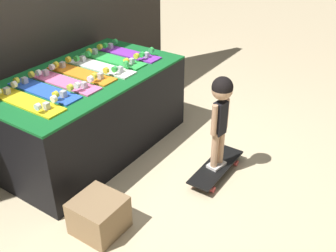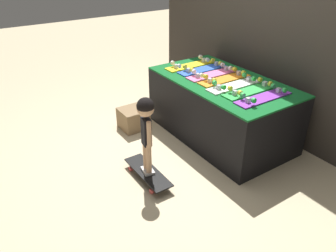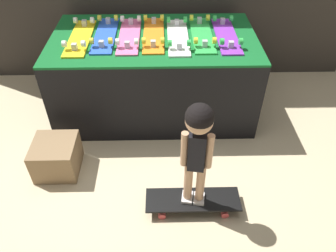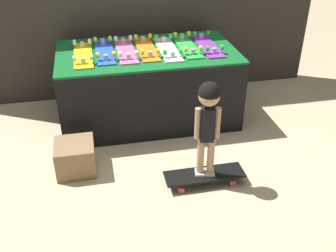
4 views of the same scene
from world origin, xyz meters
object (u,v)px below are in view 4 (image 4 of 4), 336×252
at_px(skateboard_yellow_on_rack, 83,54).
at_px(skateboard_purple_on_rack, 207,45).
at_px(storage_box, 75,157).
at_px(skateboard_blue_on_rack, 104,51).
at_px(skateboard_white_on_rack, 168,48).
at_px(skateboard_green_on_rack, 187,46).
at_px(skateboard_pink_on_rack, 126,50).
at_px(child, 208,112).
at_px(skateboard_orange_on_rack, 146,48).
at_px(skateboard_on_floor, 204,175).

relative_size(skateboard_yellow_on_rack, skateboard_purple_on_rack, 1.00).
bearing_deg(storage_box, skateboard_blue_on_rack, 66.99).
distance_m(skateboard_blue_on_rack, skateboard_white_on_rack, 0.62).
height_order(skateboard_green_on_rack, skateboard_purple_on_rack, same).
xyz_separation_m(skateboard_green_on_rack, skateboard_purple_on_rack, (0.21, -0.02, 0.00)).
bearing_deg(skateboard_purple_on_rack, storage_box, -149.82).
relative_size(skateboard_pink_on_rack, child, 0.83).
bearing_deg(skateboard_blue_on_rack, skateboard_pink_on_rack, -4.96).
xyz_separation_m(skateboard_yellow_on_rack, skateboard_blue_on_rack, (0.21, 0.04, 0.00)).
height_order(skateboard_orange_on_rack, skateboard_green_on_rack, same).
xyz_separation_m(skateboard_blue_on_rack, skateboard_on_floor, (0.68, -1.23, -0.69)).
xyz_separation_m(skateboard_pink_on_rack, skateboard_purple_on_rack, (0.82, -0.01, 0.00)).
distance_m(skateboard_pink_on_rack, skateboard_orange_on_rack, 0.21).
bearing_deg(skateboard_blue_on_rack, skateboard_green_on_rack, -0.79).
xyz_separation_m(skateboard_pink_on_rack, storage_box, (-0.56, -0.82, -0.63)).
bearing_deg(child, skateboard_white_on_rack, 102.52).
distance_m(skateboard_white_on_rack, child, 1.19).
height_order(skateboard_blue_on_rack, skateboard_white_on_rack, same).
xyz_separation_m(skateboard_pink_on_rack, skateboard_green_on_rack, (0.62, 0.01, 0.00)).
bearing_deg(skateboard_green_on_rack, skateboard_blue_on_rack, 179.21).
relative_size(skateboard_yellow_on_rack, skateboard_pink_on_rack, 1.00).
xyz_separation_m(skateboard_blue_on_rack, storage_box, (-0.36, -0.84, -0.63)).
xyz_separation_m(skateboard_blue_on_rack, skateboard_white_on_rack, (0.62, -0.05, 0.00)).
xyz_separation_m(skateboard_on_floor, storage_box, (-1.04, 0.39, 0.06)).
bearing_deg(skateboard_orange_on_rack, skateboard_yellow_on_rack, -176.20).
bearing_deg(child, skateboard_yellow_on_rack, 136.21).
xyz_separation_m(skateboard_blue_on_rack, skateboard_purple_on_rack, (1.03, -0.03, 0.00)).
distance_m(skateboard_green_on_rack, skateboard_purple_on_rack, 0.21).
bearing_deg(child, skateboard_on_floor, 144.30).
bearing_deg(skateboard_purple_on_rack, child, -106.08).
relative_size(skateboard_blue_on_rack, skateboard_white_on_rack, 1.00).
bearing_deg(skateboard_pink_on_rack, child, -68.47).
height_order(skateboard_orange_on_rack, storage_box, skateboard_orange_on_rack).
bearing_deg(skateboard_blue_on_rack, skateboard_on_floor, -60.92).
bearing_deg(skateboard_purple_on_rack, skateboard_orange_on_rack, 177.47).
height_order(skateboard_blue_on_rack, storage_box, skateboard_blue_on_rack).
xyz_separation_m(skateboard_pink_on_rack, child, (0.48, -1.21, -0.09)).
height_order(skateboard_orange_on_rack, skateboard_purple_on_rack, same).
height_order(skateboard_yellow_on_rack, skateboard_on_floor, skateboard_yellow_on_rack).
height_order(skateboard_pink_on_rack, child, child).
xyz_separation_m(skateboard_green_on_rack, storage_box, (-1.18, -0.83, -0.63)).
distance_m(skateboard_yellow_on_rack, skateboard_on_floor, 1.64).
bearing_deg(skateboard_yellow_on_rack, skateboard_orange_on_rack, 3.80).
height_order(skateboard_green_on_rack, skateboard_on_floor, skateboard_green_on_rack).
bearing_deg(skateboard_pink_on_rack, skateboard_purple_on_rack, -0.92).
bearing_deg(skateboard_pink_on_rack, skateboard_orange_on_rack, 3.90).
bearing_deg(skateboard_orange_on_rack, child, -77.49).
distance_m(skateboard_purple_on_rack, storage_box, 1.72).
bearing_deg(skateboard_yellow_on_rack, skateboard_on_floor, -53.09).
bearing_deg(skateboard_orange_on_rack, skateboard_green_on_rack, -1.05).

